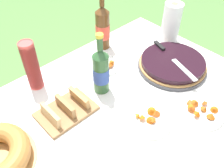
# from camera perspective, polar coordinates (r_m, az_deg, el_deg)

# --- Properties ---
(garden_table) EXTENTS (1.67, 1.03, 0.72)m
(garden_table) POSITION_cam_1_polar(r_m,az_deg,el_deg) (1.20, -2.20, -10.47)
(garden_table) COLOR #A87A47
(garden_table) RESTS_ON ground_plane
(tablecloth) EXTENTS (1.68, 1.04, 0.10)m
(tablecloth) POSITION_cam_1_polar(r_m,az_deg,el_deg) (1.16, -2.27, -8.93)
(tablecloth) COLOR white
(tablecloth) RESTS_ON garden_table
(berry_tart) EXTENTS (0.38, 0.38, 0.06)m
(berry_tart) POSITION_cam_1_polar(r_m,az_deg,el_deg) (1.43, 13.65, 4.42)
(berry_tart) COLOR #38383D
(berry_tart) RESTS_ON tablecloth
(serving_knife) EXTENTS (0.14, 0.36, 0.01)m
(serving_knife) POSITION_cam_1_polar(r_m,az_deg,el_deg) (1.42, 13.20, 6.19)
(serving_knife) COLOR silver
(serving_knife) RESTS_ON berry_tart
(cup_stack) EXTENTS (0.07, 0.07, 0.27)m
(cup_stack) POSITION_cam_1_polar(r_m,az_deg,el_deg) (1.27, -17.90, 3.97)
(cup_stack) COLOR #E04C47
(cup_stack) RESTS_ON tablecloth
(cider_bottle_green) EXTENTS (0.08, 0.08, 0.33)m
(cider_bottle_green) POSITION_cam_1_polar(r_m,az_deg,el_deg) (1.20, -2.55, 3.03)
(cider_bottle_green) COLOR #2D562D
(cider_bottle_green) RESTS_ON tablecloth
(cider_bottle_amber) EXTENTS (0.08, 0.08, 0.35)m
(cider_bottle_amber) POSITION_cam_1_polar(r_m,az_deg,el_deg) (1.50, -2.16, 12.74)
(cider_bottle_amber) COLOR brown
(cider_bottle_amber) RESTS_ON tablecloth
(snack_plate_near) EXTENTS (0.20, 0.20, 0.06)m
(snack_plate_near) POSITION_cam_1_polar(r_m,az_deg,el_deg) (1.41, -2.12, 4.46)
(snack_plate_near) COLOR white
(snack_plate_near) RESTS_ON tablecloth
(snack_plate_left) EXTENTS (0.23, 0.23, 0.05)m
(snack_plate_left) POSITION_cam_1_polar(r_m,az_deg,el_deg) (1.24, 19.41, -5.74)
(snack_plate_left) COLOR white
(snack_plate_left) RESTS_ON tablecloth
(snack_plate_far) EXTENTS (0.20, 0.20, 0.05)m
(snack_plate_far) POSITION_cam_1_polar(r_m,az_deg,el_deg) (1.14, 8.75, -8.12)
(snack_plate_far) COLOR white
(snack_plate_far) RESTS_ON tablecloth
(paper_towel_roll) EXTENTS (0.11, 0.11, 0.25)m
(paper_towel_roll) POSITION_cam_1_polar(r_m,az_deg,el_deg) (1.60, 13.37, 13.40)
(paper_towel_roll) COLOR white
(paper_towel_roll) RESTS_ON tablecloth
(bread_board) EXTENTS (0.26, 0.18, 0.07)m
(bread_board) POSITION_cam_1_polar(r_m,az_deg,el_deg) (1.18, -10.48, -5.72)
(bread_board) COLOR olive
(bread_board) RESTS_ON tablecloth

